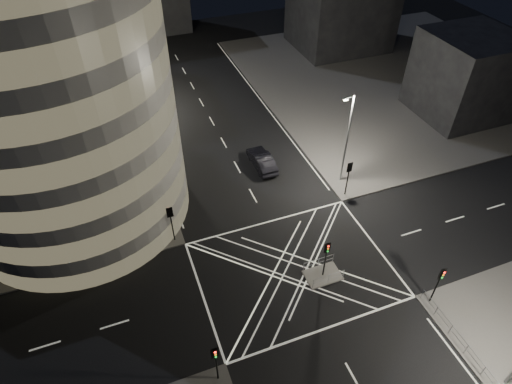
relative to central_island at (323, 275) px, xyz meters
name	(u,v)px	position (x,y,z in m)	size (l,w,h in m)	color
ground	(294,269)	(-2.00, 1.50, -0.07)	(120.00, 120.00, 0.00)	black
sidewalk_far_right	(397,76)	(27.00, 28.50, 0.00)	(42.00, 42.00, 0.15)	#555250
central_island	(323,275)	(0.00, 0.00, 0.00)	(3.00, 2.00, 0.15)	slate
building_right_near	(466,76)	(28.00, 17.50, 5.08)	(10.00, 10.00, 10.00)	black
tree_a	(144,195)	(-12.50, 10.50, 4.22)	(4.73, 4.73, 6.88)	black
tree_b	(132,151)	(-12.50, 16.50, 4.84)	(5.23, 5.23, 7.78)	black
tree_c	(123,118)	(-12.50, 22.50, 5.00)	(4.02, 4.02, 7.25)	black
tree_d	(116,89)	(-12.50, 28.50, 5.41)	(5.10, 5.10, 8.28)	black
tree_e	(112,77)	(-12.50, 34.50, 4.04)	(4.43, 4.43, 6.52)	black
traffic_signal_fl	(171,218)	(-10.80, 8.30, 2.84)	(0.55, 0.22, 4.00)	black
traffic_signal_nl	(216,358)	(-10.80, -5.30, 2.84)	(0.55, 0.22, 4.00)	black
traffic_signal_fr	(349,173)	(6.80, 8.30, 2.84)	(0.55, 0.22, 4.00)	black
traffic_signal_nr	(440,280)	(6.80, -5.30, 2.84)	(0.55, 0.22, 4.00)	black
traffic_signal_island	(326,253)	(0.00, 0.00, 2.84)	(0.55, 0.22, 4.00)	black
street_lamp_left_near	(148,161)	(-11.44, 13.50, 5.47)	(1.25, 0.25, 10.00)	slate
street_lamp_left_far	(121,76)	(-11.44, 31.50, 5.47)	(1.25, 0.25, 10.00)	slate
street_lamp_right_far	(347,137)	(7.44, 10.50, 5.47)	(1.25, 0.25, 10.00)	slate
railing_near_right	(475,360)	(6.30, -10.65, 0.62)	(0.06, 11.70, 1.10)	slate
railing_island_south	(329,279)	(0.00, -0.90, 0.62)	(2.80, 0.06, 1.10)	slate
railing_island_north	(319,263)	(0.00, 0.90, 0.62)	(2.80, 0.06, 1.10)	slate
sedan	(262,160)	(0.57, 15.67, 0.78)	(1.82, 5.22, 1.72)	black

